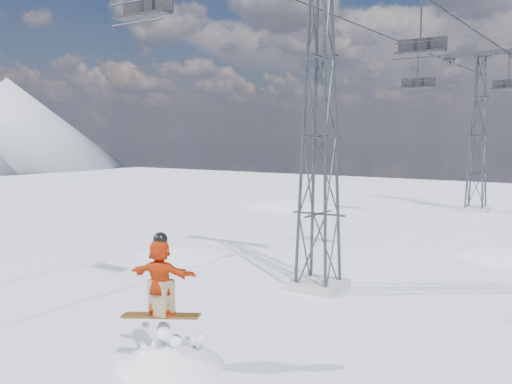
% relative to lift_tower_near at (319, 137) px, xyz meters
% --- Properties ---
extents(ground, '(120.00, 120.00, 0.00)m').
position_rel_lift_tower_near_xyz_m(ground, '(-0.80, -8.00, -5.47)').
color(ground, white).
rests_on(ground, ground).
extents(snow_terrain, '(39.00, 37.00, 22.00)m').
position_rel_lift_tower_near_xyz_m(snow_terrain, '(-5.57, 13.24, -15.06)').
color(snow_terrain, white).
rests_on(snow_terrain, ground).
extents(lift_tower_near, '(5.20, 1.80, 11.43)m').
position_rel_lift_tower_near_xyz_m(lift_tower_near, '(0.00, 0.00, 0.00)').
color(lift_tower_near, '#999999').
rests_on(lift_tower_near, ground).
extents(lift_tower_far, '(5.20, 1.80, 11.43)m').
position_rel_lift_tower_near_xyz_m(lift_tower_far, '(0.00, 25.00, 0.00)').
color(lift_tower_far, '#999999').
rests_on(lift_tower_far, ground).
extents(haul_cables, '(4.46, 51.00, 0.06)m').
position_rel_lift_tower_near_xyz_m(haul_cables, '(0.00, 11.50, 5.38)').
color(haul_cables, black).
rests_on(haul_cables, ground).
extents(lift_chair_near, '(1.85, 0.53, 2.30)m').
position_rel_lift_tower_near_xyz_m(lift_chair_near, '(-2.20, -6.32, 3.54)').
color(lift_chair_near, black).
rests_on(lift_chair_near, ground).
extents(lift_chair_mid, '(1.93, 0.55, 2.39)m').
position_rel_lift_tower_near_xyz_m(lift_chair_mid, '(2.20, 4.17, 3.47)').
color(lift_chair_mid, black).
rests_on(lift_chair_mid, ground).
extents(lift_chair_far, '(2.14, 0.62, 2.66)m').
position_rel_lift_tower_near_xyz_m(lift_chair_far, '(-2.20, 17.79, 3.26)').
color(lift_chair_far, black).
rests_on(lift_chair_far, ground).
extents(lift_chair_extra, '(2.04, 0.59, 2.53)m').
position_rel_lift_tower_near_xyz_m(lift_chair_extra, '(2.20, 23.14, 3.36)').
color(lift_chair_extra, black).
rests_on(lift_chair_extra, ground).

